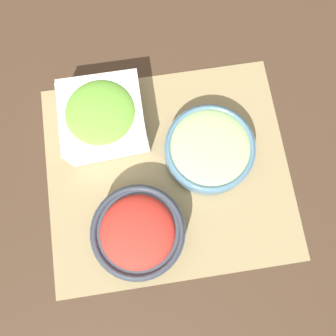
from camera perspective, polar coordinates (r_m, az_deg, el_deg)
The scene contains 5 objects.
ground_plane at distance 0.71m, azimuth 0.00°, elevation -0.60°, with size 3.00×3.00×0.00m, color #422D1E.
placemat at distance 0.71m, azimuth 0.00°, elevation -0.57°, with size 0.52×0.45×0.00m.
cucumber_bowl at distance 0.69m, azimuth 7.25°, elevation 3.37°, with size 0.19×0.19×0.05m.
lettuce_bowl at distance 0.71m, azimuth -11.35°, elevation 8.79°, with size 0.18×0.18×0.08m.
tomato_bowl at distance 0.65m, azimuth -5.17°, elevation -11.03°, with size 0.18×0.18×0.08m.
Camera 1 is at (-0.02, -0.15, 0.69)m, focal length 35.00 mm.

